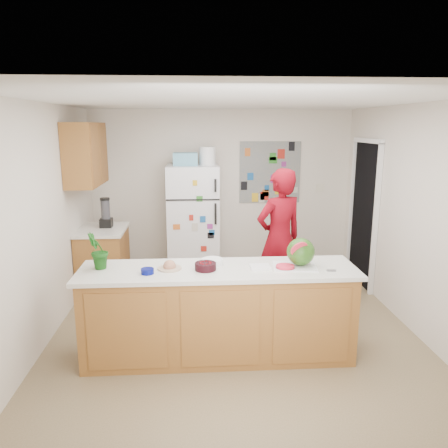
{
  "coord_description": "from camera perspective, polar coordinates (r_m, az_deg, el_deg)",
  "views": [
    {
      "loc": [
        -0.41,
        -4.49,
        2.26
      ],
      "look_at": [
        -0.1,
        0.2,
        1.2
      ],
      "focal_mm": 35.0,
      "sensor_mm": 36.0,
      "label": 1
    }
  ],
  "objects": [
    {
      "name": "floor",
      "position": [
        5.05,
        1.33,
        -13.98
      ],
      "size": [
        4.0,
        4.5,
        0.02
      ],
      "primitive_type": "cube",
      "color": "brown",
      "rests_on": "ground"
    },
    {
      "name": "wall_back",
      "position": [
        6.84,
        -0.28,
        4.24
      ],
      "size": [
        4.0,
        0.02,
        2.5
      ],
      "primitive_type": "cube",
      "color": "beige",
      "rests_on": "ground"
    },
    {
      "name": "wall_left",
      "position": [
        4.88,
        -22.82,
        -0.25
      ],
      "size": [
        0.02,
        4.5,
        2.5
      ],
      "primitive_type": "cube",
      "color": "beige",
      "rests_on": "ground"
    },
    {
      "name": "wall_right",
      "position": [
        5.2,
        24.04,
        0.4
      ],
      "size": [
        0.02,
        4.5,
        2.5
      ],
      "primitive_type": "cube",
      "color": "beige",
      "rests_on": "ground"
    },
    {
      "name": "ceiling",
      "position": [
        4.52,
        1.5,
        15.88
      ],
      "size": [
        4.0,
        4.5,
        0.02
      ],
      "primitive_type": "cube",
      "color": "white",
      "rests_on": "wall_back"
    },
    {
      "name": "doorway",
      "position": [
        6.53,
        17.85,
        1.15
      ],
      "size": [
        0.03,
        0.85,
        2.04
      ],
      "primitive_type": "cube",
      "color": "black",
      "rests_on": "ground"
    },
    {
      "name": "peninsula_base",
      "position": [
        4.4,
        -0.71,
        -11.75
      ],
      "size": [
        2.6,
        0.62,
        0.88
      ],
      "primitive_type": "cube",
      "color": "brown",
      "rests_on": "floor"
    },
    {
      "name": "peninsula_top",
      "position": [
        4.23,
        -0.73,
        -6.07
      ],
      "size": [
        2.68,
        0.7,
        0.04
      ],
      "primitive_type": "cube",
      "color": "silver",
      "rests_on": "peninsula_base"
    },
    {
      "name": "side_counter_base",
      "position": [
        6.26,
        -15.44,
        -4.75
      ],
      "size": [
        0.6,
        0.8,
        0.86
      ],
      "primitive_type": "cube",
      "color": "brown",
      "rests_on": "floor"
    },
    {
      "name": "side_counter_top",
      "position": [
        6.14,
        -15.69,
        -0.74
      ],
      "size": [
        0.64,
        0.84,
        0.04
      ],
      "primitive_type": "cube",
      "color": "silver",
      "rests_on": "side_counter_base"
    },
    {
      "name": "upper_cabinets",
      "position": [
        5.98,
        -17.61,
        8.68
      ],
      "size": [
        0.35,
        1.0,
        0.8
      ],
      "primitive_type": "cube",
      "color": "brown",
      "rests_on": "wall_left"
    },
    {
      "name": "refrigerator",
      "position": [
        6.53,
        -4.02,
        0.22
      ],
      "size": [
        0.75,
        0.7,
        1.7
      ],
      "primitive_type": "cube",
      "color": "silver",
      "rests_on": "floor"
    },
    {
      "name": "fridge_top_bin",
      "position": [
        6.39,
        -5.06,
        8.46
      ],
      "size": [
        0.35,
        0.28,
        0.18
      ],
      "primitive_type": "cube",
      "color": "#5999B2",
      "rests_on": "refrigerator"
    },
    {
      "name": "photo_collage",
      "position": [
        6.87,
        6.03,
        6.72
      ],
      "size": [
        0.95,
        0.01,
        0.95
      ],
      "primitive_type": "cube",
      "color": "slate",
      "rests_on": "wall_back"
    },
    {
      "name": "person",
      "position": [
        5.48,
        7.23,
        -1.96
      ],
      "size": [
        0.76,
        0.64,
        1.76
      ],
      "primitive_type": "imported",
      "rotation": [
        0.0,
        0.0,
        3.55
      ],
      "color": "maroon",
      "rests_on": "floor"
    },
    {
      "name": "blender_appliance",
      "position": [
        6.16,
        -15.2,
        1.33
      ],
      "size": [
        0.12,
        0.12,
        0.38
      ],
      "primitive_type": "cylinder",
      "color": "black",
      "rests_on": "side_counter_top"
    },
    {
      "name": "cutting_board",
      "position": [
        4.31,
        9.2,
        -5.48
      ],
      "size": [
        0.45,
        0.35,
        0.01
      ],
      "primitive_type": "cube",
      "rotation": [
        0.0,
        0.0,
        -0.11
      ],
      "color": "white",
      "rests_on": "peninsula_top"
    },
    {
      "name": "watermelon",
      "position": [
        4.3,
        9.99,
        -3.59
      ],
      "size": [
        0.27,
        0.27,
        0.27
      ],
      "primitive_type": "sphere",
      "color": "#2D5D11",
      "rests_on": "cutting_board"
    },
    {
      "name": "watermelon_slice",
      "position": [
        4.24,
        7.99,
        -5.52
      ],
      "size": [
        0.18,
        0.18,
        0.02
      ],
      "primitive_type": "cylinder",
      "color": "red",
      "rests_on": "cutting_board"
    },
    {
      "name": "cherry_bowl",
      "position": [
        4.17,
        -2.44,
        -5.55
      ],
      "size": [
        0.24,
        0.24,
        0.07
      ],
      "primitive_type": "cylinder",
      "rotation": [
        0.0,
        0.0,
        -0.2
      ],
      "color": "black",
      "rests_on": "peninsula_top"
    },
    {
      "name": "white_bowl",
      "position": [
        4.32,
        -1.55,
        -4.96
      ],
      "size": [
        0.26,
        0.26,
        0.06
      ],
      "primitive_type": "cylinder",
      "rotation": [
        0.0,
        0.0,
        0.3
      ],
      "color": "silver",
      "rests_on": "peninsula_top"
    },
    {
      "name": "cobalt_bowl",
      "position": [
        4.13,
        -9.97,
        -6.08
      ],
      "size": [
        0.16,
        0.16,
        0.05
      ],
      "primitive_type": "cylinder",
      "rotation": [
        0.0,
        0.0,
        0.35
      ],
      "color": "#04095A",
      "rests_on": "peninsula_top"
    },
    {
      "name": "plate",
      "position": [
        4.23,
        -7.12,
        -5.76
      ],
      "size": [
        0.23,
        0.23,
        0.02
      ],
      "primitive_type": "cylinder",
      "rotation": [
        0.0,
        0.0,
        0.03
      ],
      "color": "#B4AB8E",
      "rests_on": "peninsula_top"
    },
    {
      "name": "paper_towel",
      "position": [
        4.24,
        4.73,
        -5.61
      ],
      "size": [
        0.2,
        0.18,
        0.02
      ],
      "primitive_type": "cube",
      "rotation": [
        0.0,
        0.0,
        0.05
      ],
      "color": "white",
      "rests_on": "peninsula_top"
    },
    {
      "name": "keys",
      "position": [
        4.26,
        13.83,
        -5.93
      ],
      "size": [
        0.08,
        0.04,
        0.01
      ],
      "primitive_type": "cube",
      "rotation": [
        0.0,
        0.0,
        0.0
      ],
      "color": "gray",
      "rests_on": "peninsula_top"
    },
    {
      "name": "potted_plant",
      "position": [
        4.31,
        -16.15,
        -3.38
      ],
      "size": [
        0.25,
        0.26,
        0.37
      ],
      "primitive_type": "imported",
      "rotation": [
        0.0,
        0.0,
        4.1
      ],
      "color": "#113E14",
      "rests_on": "peninsula_top"
    }
  ]
}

